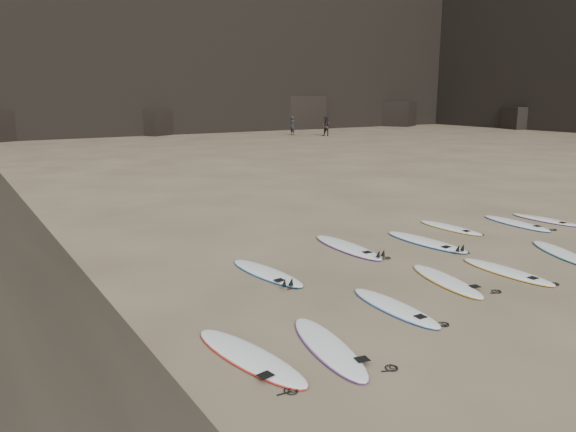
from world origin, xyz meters
name	(u,v)px	position (x,y,z in m)	size (l,w,h in m)	color
ground	(467,279)	(0.00, 0.00, 0.00)	(240.00, 240.00, 0.00)	#897559
surfboard_0	(328,347)	(-4.58, -1.17, 0.04)	(0.59, 2.45, 0.09)	white
surfboard_1	(395,307)	(-2.53, -0.45, 0.04)	(0.56, 2.33, 0.08)	white
surfboard_2	(446,280)	(-0.55, 0.11, 0.04)	(0.57, 2.38, 0.09)	white
surfboard_3	(507,271)	(1.09, -0.17, 0.04)	(0.57, 2.37, 0.09)	white
surfboard_4	(561,253)	(3.52, 0.06, 0.04)	(0.58, 2.40, 0.09)	white
surfboard_5	(267,272)	(-3.56, 2.60, 0.04)	(0.59, 2.47, 0.09)	white
surfboard_6	(347,247)	(-0.72, 3.33, 0.05)	(0.66, 2.74, 0.10)	white
surfboard_7	(426,241)	(1.40, 2.64, 0.05)	(0.65, 2.72, 0.10)	white
surfboard_8	(450,227)	(3.23, 3.43, 0.04)	(0.54, 2.27, 0.08)	white
surfboard_9	(516,223)	(5.39, 2.77, 0.04)	(0.59, 2.47, 0.09)	white
surfboard_10	(545,219)	(6.60, 2.60, 0.04)	(0.54, 2.25, 0.08)	white
surfboard_11	(249,356)	(-5.80, -0.80, 0.05)	(0.62, 2.56, 0.09)	white
person_a	(293,126)	(19.23, 37.56, 0.90)	(0.65, 0.43, 1.79)	black
person_b	(326,126)	(21.24, 34.90, 0.89)	(0.87, 0.68, 1.78)	black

